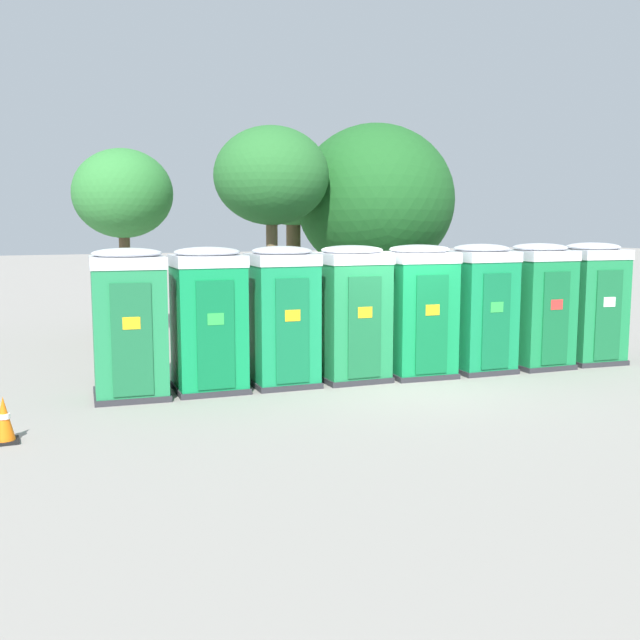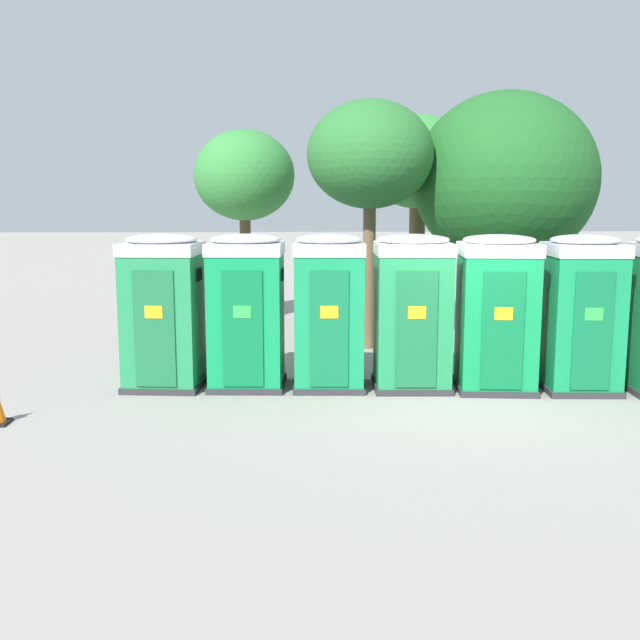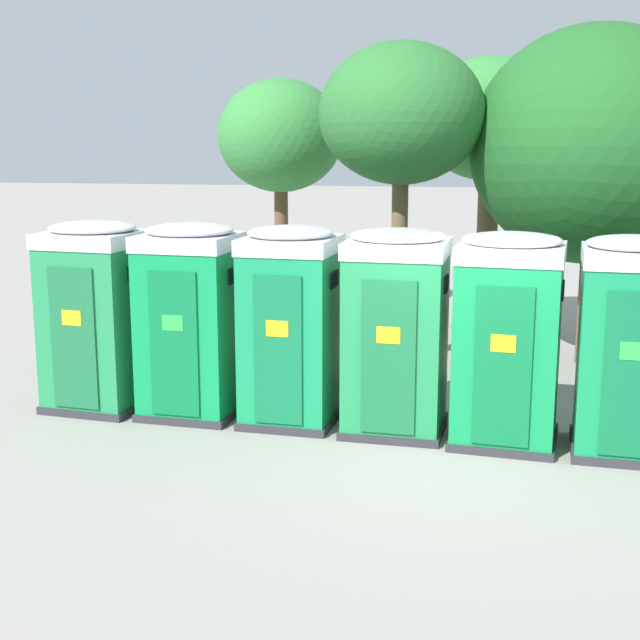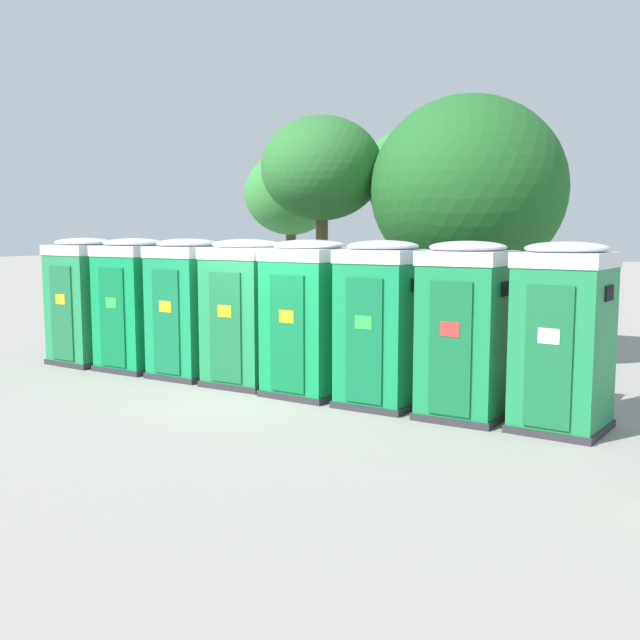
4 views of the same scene
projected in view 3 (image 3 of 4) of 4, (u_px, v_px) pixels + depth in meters
name	position (u px, v px, depth m)	size (l,w,h in m)	color
ground_plane	(442.00, 450.00, 10.48)	(120.00, 120.00, 0.00)	gray
portapotty_0	(96.00, 315.00, 11.96)	(1.36, 1.32, 2.54)	#2D2D33
portapotty_1	(191.00, 319.00, 11.66)	(1.30, 1.27, 2.54)	#2D2D33
portapotty_2	(291.00, 324.00, 11.32)	(1.22, 1.26, 2.54)	#2D2D33
portapotty_3	(396.00, 331.00, 10.96)	(1.28, 1.24, 2.54)	#2D2D33
portapotty_4	(508.00, 338.00, 10.53)	(1.34, 1.31, 2.54)	#2D2D33
portapotty_5	(629.00, 345.00, 10.18)	(1.22, 1.26, 2.54)	#2D2D33
street_tree_0	(402.00, 116.00, 13.74)	(2.57, 2.57, 5.08)	brown
street_tree_1	(491.00, 123.00, 15.48)	(2.58, 2.58, 5.01)	brown
street_tree_2	(281.00, 138.00, 17.45)	(2.46, 2.46, 4.77)	brown
street_tree_3	(595.00, 146.00, 13.91)	(3.90, 3.90, 5.36)	brown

